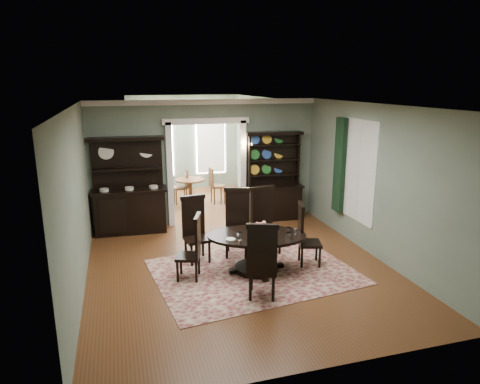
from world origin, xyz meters
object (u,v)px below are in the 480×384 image
Objects in this scene: welsh_dresser at (274,188)px; dining_table at (257,246)px; sideboard at (130,200)px; parlor_table at (190,188)px.

dining_table is at bearing -111.40° from welsh_dresser.
welsh_dresser reaches higher than sideboard.
parlor_table is (1.70, 1.77, -0.27)m from sideboard.
sideboard is at bearing -133.80° from parlor_table.
welsh_dresser is 2.67× the size of parlor_table.
sideboard is 2.47m from parlor_table.
welsh_dresser is (1.40, 2.87, 0.31)m from dining_table.
sideboard reaches higher than parlor_table.
sideboard is (-2.13, 2.86, 0.28)m from dining_table.
sideboard is 3.53m from welsh_dresser.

